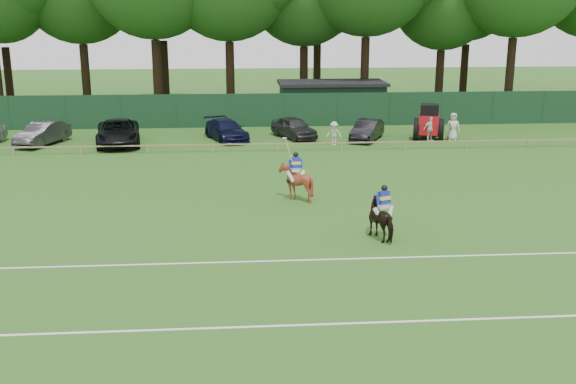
{
  "coord_description": "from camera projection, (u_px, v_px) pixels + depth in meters",
  "views": [
    {
      "loc": [
        -1.46,
        -22.96,
        8.43
      ],
      "look_at": [
        0.5,
        3.0,
        1.4
      ],
      "focal_mm": 42.0,
      "sensor_mm": 36.0,
      "label": 1
    }
  ],
  "objects": [
    {
      "name": "hatch_grey",
      "position": [
        294.0,
        128.0,
        45.84
      ],
      "size": [
        3.32,
        4.57,
        1.45
      ],
      "primitive_type": "imported",
      "rotation": [
        0.0,
        0.0,
        0.43
      ],
      "color": "#303032",
      "rests_on": "ground"
    },
    {
      "name": "sedan_navy",
      "position": [
        226.0,
        130.0,
        45.16
      ],
      "size": [
        3.47,
        5.05,
        1.36
      ],
      "primitive_type": "imported",
      "rotation": [
        0.0,
        0.0,
        0.37
      ],
      "color": "black",
      "rests_on": "ground"
    },
    {
      "name": "perimeter_fence",
      "position": [
        257.0,
        110.0,
        50.08
      ],
      "size": [
        92.08,
        0.08,
        2.5
      ],
      "color": "#14351E",
      "rests_on": "ground"
    },
    {
      "name": "ground",
      "position": [
        280.0,
        251.0,
        24.41
      ],
      "size": [
        160.0,
        160.0,
        0.0
      ],
      "primitive_type": "plane",
      "color": "#1E4C14",
      "rests_on": "ground"
    },
    {
      "name": "sedan_grey",
      "position": [
        42.0,
        134.0,
        43.55
      ],
      "size": [
        2.91,
        4.71,
        1.47
      ],
      "primitive_type": "imported",
      "rotation": [
        0.0,
        0.0,
        -0.33
      ],
      "color": "#313133",
      "rests_on": "ground"
    },
    {
      "name": "horse_chestnut",
      "position": [
        296.0,
        182.0,
        30.79
      ],
      "size": [
        1.54,
        1.69,
        1.7
      ],
      "primitive_type": "imported",
      "rotation": [
        0.0,
        0.0,
        3.26
      ],
      "color": "maroon",
      "rests_on": "ground"
    },
    {
      "name": "utility_shed",
      "position": [
        331.0,
        100.0,
        53.33
      ],
      "size": [
        8.4,
        4.4,
        3.04
      ],
      "color": "#14331E",
      "rests_on": "ground"
    },
    {
      "name": "spectator_right",
      "position": [
        453.0,
        127.0,
        44.84
      ],
      "size": [
        1.0,
        0.74,
        1.88
      ],
      "primitive_type": "imported",
      "rotation": [
        0.0,
        0.0,
        -0.17
      ],
      "color": "beige",
      "rests_on": "ground"
    },
    {
      "name": "tractor",
      "position": [
        429.0,
        122.0,
        45.51
      ],
      "size": [
        2.57,
        3.22,
        2.38
      ],
      "rotation": [
        0.0,
        0.0,
        -0.27
      ],
      "color": "#A50F18",
      "rests_on": "ground"
    },
    {
      "name": "tree_row",
      "position": [
        277.0,
        111.0,
        58.25
      ],
      "size": [
        96.0,
        12.0,
        21.0
      ],
      "primitive_type": null,
      "color": "#26561C",
      "rests_on": "ground"
    },
    {
      "name": "suv_black",
      "position": [
        118.0,
        133.0,
        43.49
      ],
      "size": [
        3.52,
        6.13,
        1.61
      ],
      "primitive_type": "imported",
      "rotation": [
        0.0,
        0.0,
        0.15
      ],
      "color": "black",
      "rests_on": "ground"
    },
    {
      "name": "spectator_mid",
      "position": [
        430.0,
        129.0,
        44.64
      ],
      "size": [
        1.05,
        0.69,
        1.65
      ],
      "primitive_type": "imported",
      "rotation": [
        0.0,
        0.0,
        0.32
      ],
      "color": "white",
      "rests_on": "ground"
    },
    {
      "name": "estate_black",
      "position": [
        367.0,
        130.0,
        45.12
      ],
      "size": [
        3.04,
        4.35,
        1.36
      ],
      "primitive_type": "imported",
      "rotation": [
        0.0,
        0.0,
        -0.43
      ],
      "color": "black",
      "rests_on": "ground"
    },
    {
      "name": "pitch_rail",
      "position": [
        262.0,
        144.0,
        41.62
      ],
      "size": [
        62.1,
        0.1,
        0.5
      ],
      "color": "#997F5B",
      "rests_on": "ground"
    },
    {
      "name": "rider_chestnut",
      "position": [
        296.0,
        166.0,
        30.58
      ],
      "size": [
        0.94,
        0.55,
        2.05
      ],
      "rotation": [
        0.0,
        0.0,
        3.26
      ],
      "color": "silver",
      "rests_on": "ground"
    },
    {
      "name": "spectator_left",
      "position": [
        334.0,
        133.0,
        43.47
      ],
      "size": [
        1.11,
        0.83,
        1.52
      ],
      "primitive_type": "imported",
      "rotation": [
        0.0,
        0.0,
        -0.31
      ],
      "color": "beige",
      "rests_on": "ground"
    },
    {
      "name": "rider_dark",
      "position": [
        384.0,
        201.0,
        25.39
      ],
      "size": [
        0.91,
        0.56,
        1.41
      ],
      "rotation": [
        0.0,
        0.0,
        3.53
      ],
      "color": "silver",
      "rests_on": "ground"
    },
    {
      "name": "horse_dark",
      "position": [
        383.0,
        219.0,
        25.59
      ],
      "size": [
        1.45,
        1.99,
        1.53
      ],
      "primitive_type": "imported",
      "rotation": [
        0.0,
        0.0,
        3.53
      ],
      "color": "black",
      "rests_on": "ground"
    },
    {
      "name": "pitch_lines",
      "position": [
        288.0,
        289.0,
        21.04
      ],
      "size": [
        60.0,
        5.1,
        0.01
      ],
      "color": "silver",
      "rests_on": "ground"
    }
  ]
}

